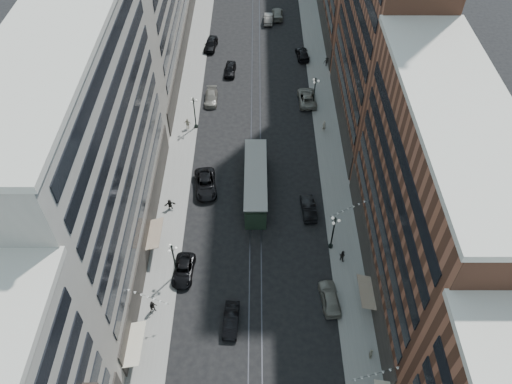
{
  "coord_description": "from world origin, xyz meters",
  "views": [
    {
      "loc": [
        0.11,
        -4.99,
        49.3
      ],
      "look_at": [
        0.05,
        36.66,
        5.0
      ],
      "focal_mm": 35.0,
      "sensor_mm": 36.0,
      "label": 1
    }
  ],
  "objects_px": {
    "lamppost_sw_mid": "(195,112)",
    "pedestrian_4": "(371,354)",
    "car_2": "(183,270)",
    "car_9": "(211,44)",
    "car_4": "(330,298)",
    "pedestrian_7": "(342,256)",
    "car_12": "(302,54)",
    "pedestrian_8": "(324,126)",
    "car_10": "(308,208)",
    "car_extra_0": "(277,14)",
    "lamppost_sw_far": "(174,259)",
    "pedestrian_9": "(327,62)",
    "car_11": "(307,97)",
    "car_14": "(268,18)",
    "pedestrian_5": "(170,204)",
    "pedestrian_2": "(153,307)",
    "car_8": "(211,97)",
    "lamppost_se_mid": "(314,92)",
    "pedestrian_6": "(188,124)",
    "car_7": "(206,184)",
    "streetcar": "(256,183)",
    "car_13": "(230,69)",
    "car_5": "(231,320)"
  },
  "relations": [
    {
      "from": "lamppost_sw_mid",
      "to": "pedestrian_6",
      "type": "height_order",
      "value": "lamppost_sw_mid"
    },
    {
      "from": "pedestrian_9",
      "to": "car_5",
      "type": "bearing_deg",
      "value": -111.53
    },
    {
      "from": "car_12",
      "to": "car_2",
      "type": "bearing_deg",
      "value": 64.16
    },
    {
      "from": "car_2",
      "to": "car_9",
      "type": "bearing_deg",
      "value": 93.38
    },
    {
      "from": "car_2",
      "to": "car_11",
      "type": "relative_size",
      "value": 0.83
    },
    {
      "from": "car_2",
      "to": "pedestrian_7",
      "type": "height_order",
      "value": "pedestrian_7"
    },
    {
      "from": "pedestrian_2",
      "to": "car_9",
      "type": "distance_m",
      "value": 55.13
    },
    {
      "from": "car_4",
      "to": "pedestrian_9",
      "type": "distance_m",
      "value": 47.79
    },
    {
      "from": "car_10",
      "to": "car_extra_0",
      "type": "xyz_separation_m",
      "value": [
        -2.57,
        52.11,
        -0.0
      ]
    },
    {
      "from": "car_9",
      "to": "car_12",
      "type": "relative_size",
      "value": 1.0
    },
    {
      "from": "car_12",
      "to": "car_14",
      "type": "height_order",
      "value": "car_14"
    },
    {
      "from": "streetcar",
      "to": "pedestrian_2",
      "type": "xyz_separation_m",
      "value": [
        -11.17,
        -18.22,
        -0.64
      ]
    },
    {
      "from": "lamppost_sw_mid",
      "to": "car_2",
      "type": "relative_size",
      "value": 1.11
    },
    {
      "from": "car_4",
      "to": "pedestrian_8",
      "type": "relative_size",
      "value": 2.62
    },
    {
      "from": "car_4",
      "to": "pedestrian_5",
      "type": "xyz_separation_m",
      "value": [
        -19.46,
        13.83,
        0.12
      ]
    },
    {
      "from": "lamppost_sw_far",
      "to": "pedestrian_7",
      "type": "height_order",
      "value": "lamppost_sw_far"
    },
    {
      "from": "lamppost_sw_far",
      "to": "car_11",
      "type": "distance_m",
      "value": 38.05
    },
    {
      "from": "lamppost_sw_far",
      "to": "streetcar",
      "type": "distance_m",
      "value": 16.26
    },
    {
      "from": "lamppost_sw_mid",
      "to": "lamppost_se_mid",
      "type": "relative_size",
      "value": 1.0
    },
    {
      "from": "car_7",
      "to": "pedestrian_6",
      "type": "distance_m",
      "value": 13.16
    },
    {
      "from": "car_8",
      "to": "pedestrian_5",
      "type": "bearing_deg",
      "value": -99.82
    },
    {
      "from": "car_13",
      "to": "pedestrian_8",
      "type": "xyz_separation_m",
      "value": [
        14.86,
        -15.77,
        0.3
      ]
    },
    {
      "from": "car_4",
      "to": "pedestrian_7",
      "type": "relative_size",
      "value": 2.95
    },
    {
      "from": "streetcar",
      "to": "pedestrian_9",
      "type": "relative_size",
      "value": 7.93
    },
    {
      "from": "car_11",
      "to": "pedestrian_6",
      "type": "height_order",
      "value": "pedestrian_6"
    },
    {
      "from": "car_9",
      "to": "pedestrian_9",
      "type": "bearing_deg",
      "value": -8.64
    },
    {
      "from": "lamppost_sw_mid",
      "to": "car_11",
      "type": "distance_m",
      "value": 18.88
    },
    {
      "from": "lamppost_se_mid",
      "to": "car_13",
      "type": "bearing_deg",
      "value": 144.02
    },
    {
      "from": "pedestrian_5",
      "to": "pedestrian_6",
      "type": "distance_m",
      "value": 16.45
    },
    {
      "from": "car_4",
      "to": "pedestrian_9",
      "type": "bearing_deg",
      "value": -100.49
    },
    {
      "from": "car_12",
      "to": "car_14",
      "type": "xyz_separation_m",
      "value": [
        -5.94,
        12.95,
        0.05
      ]
    },
    {
      "from": "streetcar",
      "to": "car_12",
      "type": "xyz_separation_m",
      "value": [
        8.4,
        33.72,
        -0.96
      ]
    },
    {
      "from": "car_2",
      "to": "car_11",
      "type": "bearing_deg",
      "value": 66.92
    },
    {
      "from": "car_8",
      "to": "car_9",
      "type": "height_order",
      "value": "car_9"
    },
    {
      "from": "car_4",
      "to": "car_5",
      "type": "relative_size",
      "value": 1.09
    },
    {
      "from": "lamppost_sw_far",
      "to": "car_extra_0",
      "type": "xyz_separation_m",
      "value": [
        13.5,
        61.92,
        -2.31
      ]
    },
    {
      "from": "car_4",
      "to": "car_8",
      "type": "relative_size",
      "value": 0.99
    },
    {
      "from": "car_14",
      "to": "lamppost_se_mid",
      "type": "bearing_deg",
      "value": 105.62
    },
    {
      "from": "car_14",
      "to": "pedestrian_5",
      "type": "relative_size",
      "value": 3.01
    },
    {
      "from": "pedestrian_9",
      "to": "car_11",
      "type": "bearing_deg",
      "value": -116.97
    },
    {
      "from": "pedestrian_2",
      "to": "car_11",
      "type": "height_order",
      "value": "pedestrian_2"
    },
    {
      "from": "lamppost_sw_far",
      "to": "car_7",
      "type": "relative_size",
      "value": 0.91
    },
    {
      "from": "pedestrian_2",
      "to": "pedestrian_5",
      "type": "xyz_separation_m",
      "value": [
        0.01,
        15.13,
        -0.11
      ]
    },
    {
      "from": "lamppost_sw_mid",
      "to": "pedestrian_4",
      "type": "xyz_separation_m",
      "value": [
        21.02,
        -37.18,
        -2.19
      ]
    },
    {
      "from": "pedestrian_8",
      "to": "car_4",
      "type": "bearing_deg",
      "value": 57.01
    },
    {
      "from": "car_9",
      "to": "streetcar",
      "type": "bearing_deg",
      "value": -69.37
    },
    {
      "from": "car_7",
      "to": "car_10",
      "type": "relative_size",
      "value": 1.28
    },
    {
      "from": "car_13",
      "to": "car_14",
      "type": "bearing_deg",
      "value": 72.34
    },
    {
      "from": "car_11",
      "to": "car_13",
      "type": "relative_size",
      "value": 1.29
    },
    {
      "from": "car_4",
      "to": "car_12",
      "type": "bearing_deg",
      "value": -95.56
    }
  ]
}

